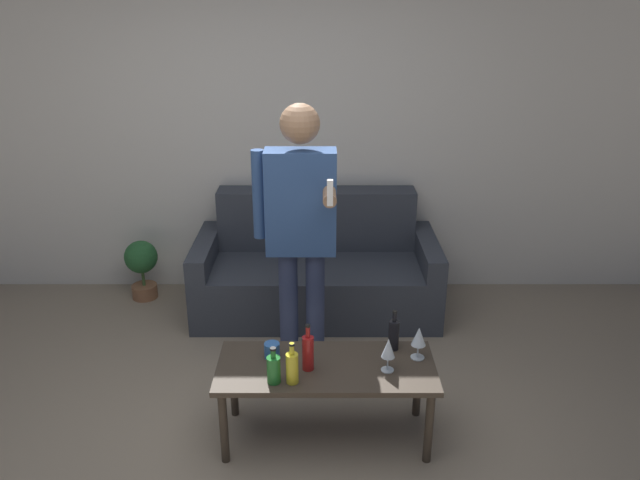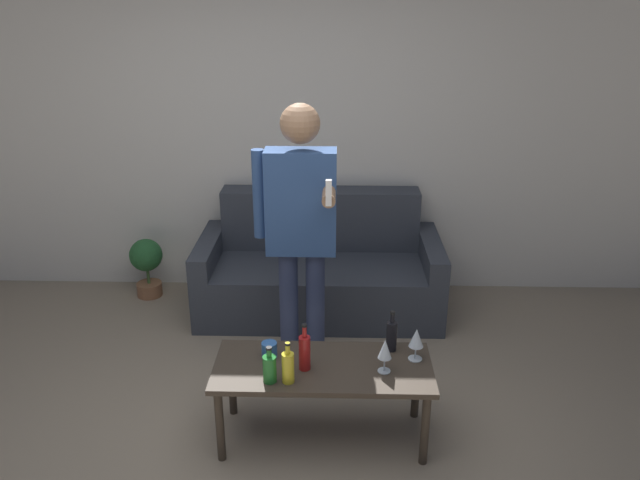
% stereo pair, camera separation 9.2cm
% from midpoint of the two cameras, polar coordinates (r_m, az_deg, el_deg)
% --- Properties ---
extents(wall_back, '(8.00, 0.06, 2.70)m').
position_cam_midpoint_polar(wall_back, '(4.84, -4.96, 10.67)').
color(wall_back, silver).
rests_on(wall_back, ground_plane).
extents(couch, '(1.80, 0.84, 0.87)m').
position_cam_midpoint_polar(couch, '(4.75, -0.92, -2.76)').
color(couch, '#383D47').
rests_on(couch, ground_plane).
extents(coffee_table, '(1.14, 0.49, 0.45)m').
position_cam_midpoint_polar(coffee_table, '(3.35, -0.28, -12.14)').
color(coffee_table, '#3D3328').
rests_on(coffee_table, ground_plane).
extents(bottle_orange, '(0.06, 0.06, 0.23)m').
position_cam_midpoint_polar(bottle_orange, '(3.43, 5.95, -8.54)').
color(bottle_orange, black).
rests_on(bottle_orange, coffee_table).
extents(bottle_green, '(0.06, 0.06, 0.22)m').
position_cam_midpoint_polar(bottle_green, '(3.15, -3.45, -11.52)').
color(bottle_green, yellow).
rests_on(bottle_green, coffee_table).
extents(bottle_dark, '(0.06, 0.06, 0.26)m').
position_cam_midpoint_polar(bottle_dark, '(3.24, -1.96, -10.18)').
color(bottle_dark, '#B21E1E').
rests_on(bottle_dark, coffee_table).
extents(bottle_yellow, '(0.07, 0.07, 0.20)m').
position_cam_midpoint_polar(bottle_yellow, '(3.16, -5.14, -11.64)').
color(bottle_yellow, '#23752D').
rests_on(bottle_yellow, coffee_table).
extents(wine_glass_near, '(0.08, 0.08, 0.18)m').
position_cam_midpoint_polar(wine_glass_near, '(3.35, 8.20, -8.80)').
color(wine_glass_near, silver).
rests_on(wine_glass_near, coffee_table).
extents(wine_glass_far, '(0.07, 0.07, 0.19)m').
position_cam_midpoint_polar(wine_glass_far, '(3.23, 5.41, -9.89)').
color(wine_glass_far, silver).
rests_on(wine_glass_far, coffee_table).
extents(cup_on_table, '(0.08, 0.08, 0.08)m').
position_cam_midpoint_polar(cup_on_table, '(3.38, -5.24, -10.02)').
color(cup_on_table, '#3366B2').
rests_on(cup_on_table, coffee_table).
extents(person_standing_front, '(0.49, 0.43, 1.71)m').
position_cam_midpoint_polar(person_standing_front, '(3.66, -2.59, 1.65)').
color(person_standing_front, navy).
rests_on(person_standing_front, ground_plane).
extents(potted_plant, '(0.26, 0.26, 0.48)m').
position_cam_midpoint_polar(potted_plant, '(5.09, -16.53, -2.12)').
color(potted_plant, '#936042').
rests_on(potted_plant, ground_plane).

